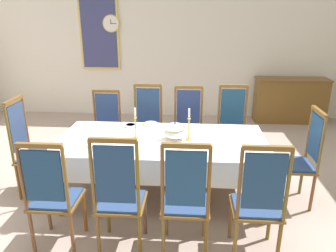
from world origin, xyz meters
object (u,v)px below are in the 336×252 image
at_px(bowl_near_left, 151,124).
at_px(mounted_clock, 111,24).
at_px(candlestick_east, 189,127).
at_px(dining_table, 162,145).
at_px(chair_south_b, 119,195).
at_px(chair_south_c, 185,198).
at_px(chair_north_d, 232,127).
at_px(spoon_primary, 142,124).
at_px(sideboard, 290,100).
at_px(framed_painting, 99,34).
at_px(chair_north_a, 106,126).
at_px(candlestick_west, 135,126).
at_px(soup_tureen, 175,131).
at_px(chair_head_west, 30,148).
at_px(chair_north_b, 147,125).
at_px(bowl_near_right, 130,125).
at_px(chair_south_a, 53,194).
at_px(chair_south_d, 258,201).
at_px(chair_head_east, 301,157).
at_px(chair_north_c, 188,126).
at_px(spoon_secondary, 123,126).

distance_m(bowl_near_left, mounted_clock, 3.31).
xyz_separation_m(candlestick_east, mounted_clock, (-1.64, 3.35, 1.02)).
height_order(dining_table, chair_south_b, chair_south_b).
xyz_separation_m(chair_south_c, chair_north_d, (0.64, 1.95, 0.00)).
height_order(chair_south_c, spoon_primary, chair_south_c).
height_order(sideboard, framed_painting, framed_painting).
relative_size(chair_north_a, chair_south_b, 0.90).
bearing_deg(bowl_near_left, chair_south_c, -71.43).
bearing_deg(chair_south_c, bowl_near_left, 108.57).
bearing_deg(mounted_clock, candlestick_west, -72.97).
xyz_separation_m(soup_tureen, bowl_near_left, (-0.34, 0.46, -0.08)).
distance_m(chair_head_west, sideboard, 5.05).
bearing_deg(soup_tureen, mounted_clock, 113.90).
height_order(chair_north_d, soup_tureen, chair_north_d).
distance_m(bowl_near_left, spoon_primary, 0.12).
bearing_deg(framed_painting, chair_north_b, -61.41).
distance_m(chair_south_b, framed_painting, 4.67).
relative_size(candlestick_east, framed_painting, 0.26).
height_order(bowl_near_right, spoon_primary, bowl_near_right).
distance_m(candlestick_east, mounted_clock, 3.87).
bearing_deg(chair_south_a, candlestick_west, 57.52).
bearing_deg(soup_tureen, bowl_near_right, 146.45).
bearing_deg(soup_tureen, bowl_near_left, 126.26).
bearing_deg(chair_north_d, framed_painting, -43.20).
bearing_deg(chair_north_d, soup_tureen, 51.22).
xyz_separation_m(chair_south_d, sideboard, (1.43, 4.08, -0.14)).
xyz_separation_m(dining_table, sideboard, (2.36, 3.10, -0.24)).
xyz_separation_m(chair_north_b, chair_head_east, (1.91, -0.98, -0.01)).
relative_size(chair_south_b, bowl_near_left, 6.83).
distance_m(chair_north_a, chair_south_c, 2.30).
bearing_deg(framed_painting, chair_north_d, -43.20).
xyz_separation_m(chair_south_a, bowl_near_right, (0.48, 1.37, 0.21)).
xyz_separation_m(chair_south_d, mounted_clock, (-2.27, 4.32, 1.35)).
xyz_separation_m(dining_table, chair_south_b, (-0.30, -0.98, -0.09)).
relative_size(chair_south_b, sideboard, 0.83).
xyz_separation_m(chair_head_west, framed_painting, (0.01, 3.36, 1.13)).
height_order(chair_head_east, candlestick_east, chair_head_east).
height_order(chair_south_b, chair_head_east, chair_south_b).
xyz_separation_m(chair_south_a, chair_north_c, (1.22, 1.95, 0.01)).
xyz_separation_m(chair_north_b, bowl_near_right, (-0.14, -0.58, 0.19)).
relative_size(chair_north_d, candlestick_east, 3.15).
xyz_separation_m(chair_south_a, sideboard, (3.29, 4.08, -0.13)).
bearing_deg(bowl_near_left, chair_north_b, 102.50).
relative_size(chair_south_d, soup_tureen, 4.41).
xyz_separation_m(chair_head_east, sideboard, (0.76, 3.10, -0.13)).
distance_m(chair_south_a, mounted_clock, 4.55).
distance_m(chair_head_west, bowl_near_left, 1.51).
relative_size(spoon_secondary, framed_painting, 0.12).
bearing_deg(bowl_near_right, soup_tureen, -33.55).
bearing_deg(chair_north_c, chair_south_c, 90.00).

